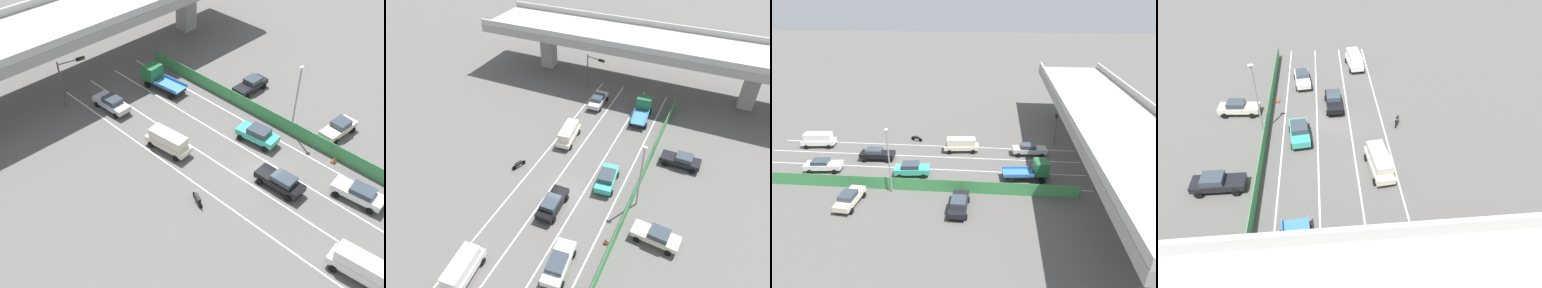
# 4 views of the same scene
# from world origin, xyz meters

# --- Properties ---
(ground_plane) EXTENTS (300.00, 300.00, 0.00)m
(ground_plane) POSITION_xyz_m (0.00, 0.00, 0.00)
(ground_plane) COLOR #565451
(lane_line_left_edge) EXTENTS (0.14, 43.31, 0.01)m
(lane_line_left_edge) POSITION_xyz_m (-5.31, 3.66, 0.00)
(lane_line_left_edge) COLOR silver
(lane_line_left_edge) RESTS_ON ground
(lane_line_mid_left) EXTENTS (0.14, 43.31, 0.01)m
(lane_line_mid_left) POSITION_xyz_m (-1.77, 3.66, 0.00)
(lane_line_mid_left) COLOR silver
(lane_line_mid_left) RESTS_ON ground
(lane_line_mid_right) EXTENTS (0.14, 43.31, 0.01)m
(lane_line_mid_right) POSITION_xyz_m (1.77, 3.66, 0.00)
(lane_line_mid_right) COLOR silver
(lane_line_mid_right) RESTS_ON ground
(lane_line_right_edge) EXTENTS (0.14, 43.31, 0.01)m
(lane_line_right_edge) POSITION_xyz_m (5.31, 3.66, 0.00)
(lane_line_right_edge) COLOR silver
(lane_line_right_edge) RESTS_ON ground
(green_fence) EXTENTS (0.10, 39.41, 1.58)m
(green_fence) POSITION_xyz_m (7.00, 3.66, 0.79)
(green_fence) COLOR #3D8E4C
(green_fence) RESTS_ON ground
(car_van_cream) EXTENTS (2.35, 5.03, 2.03)m
(car_van_cream) POSITION_xyz_m (-3.79, 9.09, 1.17)
(car_van_cream) COLOR beige
(car_van_cream) RESTS_ON ground
(car_sedan_black) EXTENTS (2.10, 4.64, 1.62)m
(car_sedan_black) POSITION_xyz_m (-0.23, -2.10, 0.90)
(car_sedan_black) COLOR black
(car_sedan_black) RESTS_ON ground
(car_van_white) EXTENTS (2.33, 4.84, 2.14)m
(car_van_white) POSITION_xyz_m (-3.59, -11.91, 1.21)
(car_van_white) COLOR silver
(car_van_white) RESTS_ON ground
(car_hatchback_white) EXTENTS (2.35, 4.73, 1.58)m
(car_hatchback_white) POSITION_xyz_m (3.46, -7.87, 0.89)
(car_hatchback_white) COLOR silver
(car_hatchback_white) RESTS_ON ground
(car_taxi_teal) EXTENTS (2.45, 4.47, 1.69)m
(car_taxi_teal) POSITION_xyz_m (3.55, 3.63, 0.94)
(car_taxi_teal) COLOR teal
(car_taxi_teal) RESTS_ON ground
(car_sedan_silver) EXTENTS (2.17, 4.76, 1.61)m
(car_sedan_silver) POSITION_xyz_m (-3.56, 18.65, 0.89)
(car_sedan_silver) COLOR #B7BABC
(car_sedan_silver) RESTS_ON ground
(flatbed_truck_blue) EXTENTS (2.76, 5.59, 2.53)m
(flatbed_truck_blue) POSITION_xyz_m (3.26, 18.60, 1.30)
(flatbed_truck_blue) COLOR black
(flatbed_truck_blue) RESTS_ON ground
(motorcycle) EXTENTS (0.89, 1.86, 0.93)m
(motorcycle) POSITION_xyz_m (-6.86, 1.93, 0.46)
(motorcycle) COLOR black
(motorcycle) RESTS_ON ground
(parked_sedan_cream) EXTENTS (4.60, 2.20, 1.63)m
(parked_sedan_cream) POSITION_xyz_m (10.46, -1.57, 0.89)
(parked_sedan_cream) COLOR beige
(parked_sedan_cream) RESTS_ON ground
(parked_sedan_dark) EXTENTS (4.57, 2.00, 1.59)m
(parked_sedan_dark) POSITION_xyz_m (10.43, 10.21, 0.87)
(parked_sedan_dark) COLOR black
(parked_sedan_dark) RESTS_ON ground
(traffic_light) EXTENTS (3.06, 0.99, 5.75)m
(traffic_light) POSITION_xyz_m (-6.06, 22.39, 4.03)
(traffic_light) COLOR #47474C
(traffic_light) RESTS_ON ground
(street_lamp) EXTENTS (0.60, 0.36, 7.84)m
(street_lamp) POSITION_xyz_m (7.44, 2.18, 4.70)
(street_lamp) COLOR gray
(street_lamp) RESTS_ON ground
(traffic_cone) EXTENTS (0.47, 0.47, 0.73)m
(traffic_cone) POSITION_xyz_m (6.30, -3.72, 0.34)
(traffic_cone) COLOR orange
(traffic_cone) RESTS_ON ground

